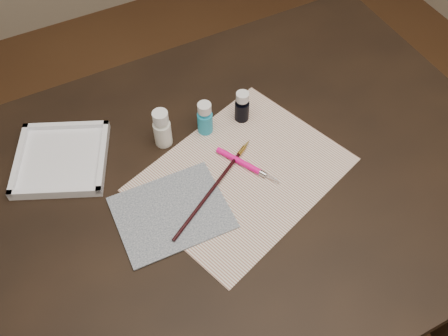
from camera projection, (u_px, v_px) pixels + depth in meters
name	position (u px, v px, depth m)	size (l,w,h in m)	color
ground	(224.00, 311.00, 1.68)	(3.50, 3.50, 0.02)	#422614
table	(224.00, 260.00, 1.37)	(1.30, 0.90, 0.75)	black
paper	(242.00, 174.00, 1.08)	(0.43, 0.32, 0.00)	white
canvas	(172.00, 212.00, 1.02)	(0.22, 0.18, 0.00)	#101E35
paint_bottle_white	(162.00, 128.00, 1.10)	(0.04, 0.04, 0.10)	silver
paint_bottle_cyan	(205.00, 118.00, 1.12)	(0.04, 0.04, 0.09)	#239FC5
paint_bottle_navy	(242.00, 106.00, 1.15)	(0.03, 0.03, 0.08)	black
paintbrush	(214.00, 187.00, 1.05)	(0.30, 0.01, 0.01)	black
craft_knife	(249.00, 166.00, 1.08)	(0.16, 0.01, 0.01)	#FF0B87
palette_tray	(61.00, 159.00, 1.09)	(0.19, 0.19, 0.02)	white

